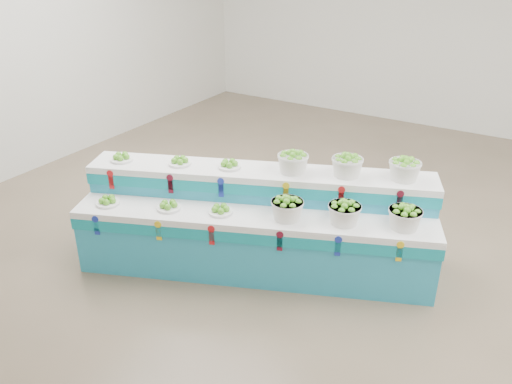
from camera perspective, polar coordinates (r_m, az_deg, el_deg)
ground at (r=5.96m, az=9.48°, el=-6.92°), size 10.00×10.00×0.00m
back_wall at (r=9.94m, az=22.14°, el=17.32°), size 10.00×0.00×10.00m
display_stand at (r=5.50m, az=0.00°, el=-3.37°), size 3.75×2.25×1.02m
plate_lower_left at (r=5.61m, az=-15.82°, el=-0.86°), size 0.32×0.32×0.09m
plate_lower_mid at (r=5.38m, az=-9.48°, el=-1.39°), size 0.32×0.32×0.09m
plate_lower_right at (r=5.24m, az=-3.88°, el=-1.85°), size 0.32×0.32×0.09m
basket_lower_left at (r=5.11m, az=3.42°, el=-1.74°), size 0.41×0.41×0.23m
basket_lower_mid at (r=5.09m, az=9.58°, el=-2.19°), size 0.41×0.41×0.23m
basket_lower_right at (r=5.13m, az=15.88°, el=-2.62°), size 0.41×0.41×0.23m
plate_upper_left at (r=5.86m, az=-14.41°, el=3.74°), size 0.32×0.32×0.09m
plate_upper_mid at (r=5.64m, az=-8.29°, el=3.41°), size 0.32×0.32×0.09m
plate_upper_right at (r=5.51m, az=-2.93°, el=3.10°), size 0.32×0.32×0.09m
basket_upper_left at (r=5.39m, az=4.03°, el=3.31°), size 0.41×0.41×0.23m
basket_upper_mid at (r=5.37m, az=9.87°, el=2.90°), size 0.41×0.41×0.23m
basket_upper_right at (r=5.41m, az=15.85°, el=2.45°), size 0.41×0.41×0.23m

